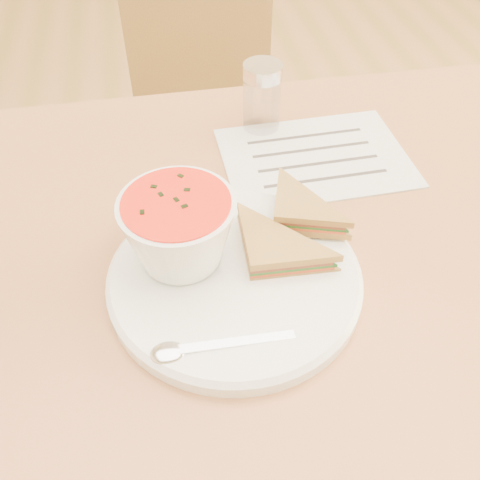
{
  "coord_description": "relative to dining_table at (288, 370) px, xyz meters",
  "views": [
    {
      "loc": [
        -0.18,
        -0.48,
        1.23
      ],
      "look_at": [
        -0.1,
        -0.07,
        0.8
      ],
      "focal_mm": 40.0,
      "sensor_mm": 36.0,
      "label": 1
    }
  ],
  "objects": [
    {
      "name": "soup_bowl",
      "position": [
        -0.17,
        -0.05,
        0.44
      ],
      "size": [
        0.15,
        0.15,
        0.09
      ],
      "primitive_type": null,
      "rotation": [
        0.0,
        0.0,
        -0.13
      ],
      "color": "white",
      "rests_on": "plate"
    },
    {
      "name": "dining_table",
      "position": [
        0.0,
        0.0,
        0.0
      ],
      "size": [
        1.0,
        0.7,
        0.75
      ],
      "primitive_type": null,
      "color": "brown",
      "rests_on": "floor"
    },
    {
      "name": "plate",
      "position": [
        -0.11,
        -0.09,
        0.38
      ],
      "size": [
        0.3,
        0.3,
        0.02
      ],
      "primitive_type": null,
      "rotation": [
        0.0,
        0.0,
        -0.01
      ],
      "color": "white",
      "rests_on": "dining_table"
    },
    {
      "name": "paper_menu",
      "position": [
        0.05,
        0.13,
        0.38
      ],
      "size": [
        0.28,
        0.21,
        0.0
      ],
      "primitive_type": null,
      "rotation": [
        0.0,
        0.0,
        0.03
      ],
      "color": "silver",
      "rests_on": "dining_table"
    },
    {
      "name": "floor",
      "position": [
        0.0,
        0.0,
        -0.38
      ],
      "size": [
        5.0,
        6.0,
        0.01
      ],
      "primitive_type": "cube",
      "color": "olive",
      "rests_on": "ground"
    },
    {
      "name": "condiment_shaker",
      "position": [
        -0.01,
        0.22,
        0.43
      ],
      "size": [
        0.07,
        0.07,
        0.11
      ],
      "primitive_type": null,
      "rotation": [
        0.0,
        0.0,
        -0.21
      ],
      "color": "silver",
      "rests_on": "dining_table"
    },
    {
      "name": "sandwich_half_b",
      "position": [
        -0.06,
        -0.04,
        0.42
      ],
      "size": [
        0.12,
        0.12,
        0.03
      ],
      "primitive_type": null,
      "rotation": [
        0.0,
        0.0,
        -0.31
      ],
      "color": "#B98841",
      "rests_on": "plate"
    },
    {
      "name": "spoon",
      "position": [
        -0.14,
        -0.18,
        0.4
      ],
      "size": [
        0.18,
        0.04,
        0.01
      ],
      "primitive_type": null,
      "rotation": [
        0.0,
        0.0,
        -0.01
      ],
      "color": "silver",
      "rests_on": "plate"
    },
    {
      "name": "chair_far",
      "position": [
        -0.04,
        0.63,
        0.03
      ],
      "size": [
        0.38,
        0.38,
        0.82
      ],
      "primitive_type": null,
      "rotation": [
        0.0,
        0.0,
        3.18
      ],
      "color": "brown",
      "rests_on": "floor"
    },
    {
      "name": "sandwich_half_a",
      "position": [
        -0.1,
        -0.1,
        0.41
      ],
      "size": [
        0.11,
        0.11,
        0.03
      ],
      "primitive_type": null,
      "rotation": [
        0.0,
        0.0,
        -0.04
      ],
      "color": "#B98841",
      "rests_on": "plate"
    }
  ]
}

